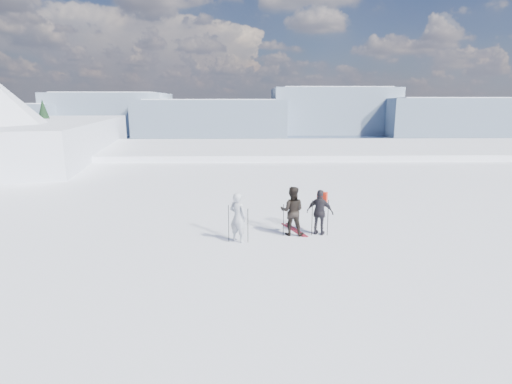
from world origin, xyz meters
TOP-DOWN VIEW (x-y plane):
  - lake_basin at (0.00, 30.00)m, footprint 820.00×820.00m
  - far_mountain_range at (29.60, 454.78)m, footprint 770.00×110.00m
  - near_ridge at (-26.60, 29.36)m, footprint 31.37×35.68m
  - skier_grey at (-2.98, 3.47)m, footprint 0.74×0.68m
  - skier_dark at (-1.08, 4.15)m, footprint 0.95×0.80m
  - skier_pack at (-0.10, 4.15)m, footprint 1.03×0.76m
  - backpack at (0.01, 4.37)m, footprint 0.40×0.32m
  - ski_poles at (-1.39, 3.83)m, footprint 3.48×0.73m
  - skis_loose at (-0.92, 4.66)m, footprint 0.82×1.63m

SIDE VIEW (x-z plane):
  - far_mountain_range at x=29.60m, z-range -33.69..19.31m
  - lake_basin at x=0.00m, z-range -42.31..29.31m
  - near_ridge at x=-26.60m, z-range -16.29..9.33m
  - skis_loose at x=-0.92m, z-range 0.00..0.03m
  - ski_poles at x=-1.39m, z-range -0.03..1.26m
  - skier_pack at x=-0.10m, z-range 0.00..1.62m
  - skier_grey at x=-2.98m, z-range 0.00..1.70m
  - skier_dark at x=-1.08m, z-range 0.00..1.75m
  - backpack at x=0.01m, z-range 1.62..2.11m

